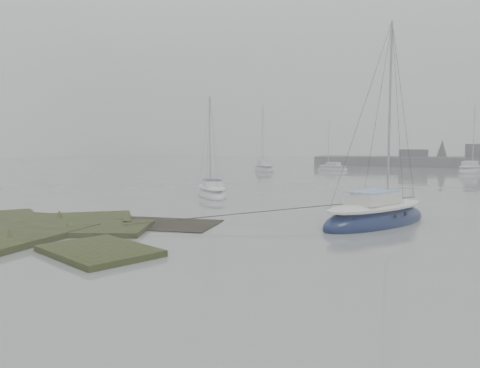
# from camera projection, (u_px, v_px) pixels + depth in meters

# --- Properties ---
(ground) EXTENTS (160.00, 160.00, 0.00)m
(ground) POSITION_uv_depth(u_px,v_px,m) (300.00, 180.00, 42.84)
(ground) COLOR slate
(ground) RESTS_ON ground
(sailboat_main) EXTENTS (4.99, 6.55, 8.98)m
(sailboat_main) POSITION_uv_depth(u_px,v_px,m) (376.00, 218.00, 19.22)
(sailboat_main) COLOR #0D183A
(sailboat_main) RESTS_ON ground
(sailboat_white) EXTENTS (3.97, 4.97, 6.88)m
(sailboat_white) POSITION_uv_depth(u_px,v_px,m) (212.00, 193.00, 29.48)
(sailboat_white) COLOR silver
(sailboat_white) RESTS_ON ground
(sailboat_far_a) EXTENTS (4.75, 6.44, 8.77)m
(sailboat_far_a) POSITION_uv_depth(u_px,v_px,m) (264.00, 169.00, 57.40)
(sailboat_far_a) COLOR #A1A5A9
(sailboat_far_a) RESTS_ON ground
(sailboat_far_b) EXTENTS (4.11, 6.36, 8.55)m
(sailboat_far_b) POSITION_uv_depth(u_px,v_px,m) (470.00, 170.00, 54.08)
(sailboat_far_b) COLOR silver
(sailboat_far_b) RESTS_ON ground
(sailboat_far_c) EXTENTS (4.82, 3.78, 6.64)m
(sailboat_far_c) POSITION_uv_depth(u_px,v_px,m) (332.00, 169.00, 58.21)
(sailboat_far_c) COLOR silver
(sailboat_far_c) RESTS_ON ground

